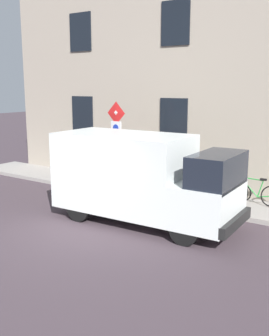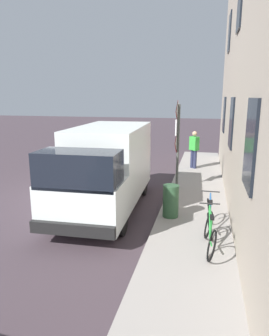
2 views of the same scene
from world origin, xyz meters
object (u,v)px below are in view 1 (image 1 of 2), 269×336
Objects in this scene: bicycle_blue at (226,188)px; bicycle_green at (254,193)px; sign_post_stacked at (116,137)px; pedestrian at (59,155)px; delivery_van at (141,177)px; litter_bin at (192,190)px.

bicycle_green is at bearing 179.72° from bicycle_blue.
bicycle_blue is at bearing -3.50° from bicycle_green.
bicycle_green is at bearing -75.16° from sign_post_stacked.
pedestrian reaches higher than bicycle_green.
delivery_van is (-1.91, -2.29, -0.76)m from sign_post_stacked.
bicycle_blue is at bearing -34.16° from litter_bin.
sign_post_stacked is 0.56× the size of delivery_van.
bicycle_green is 1.00× the size of bicycle_blue.
sign_post_stacked is 4.09m from bicycle_blue.
pedestrian is 1.91× the size of litter_bin.
sign_post_stacked is 3.07m from delivery_van.
delivery_van is at bearing -129.79° from sign_post_stacked.
delivery_van reaches higher than bicycle_green.
delivery_van reaches higher than bicycle_blue.
litter_bin is at bearing 39.89° from pedestrian.
delivery_van is 6.00× the size of litter_bin.
bicycle_blue is 6.95m from pedestrian.
bicycle_blue is (3.11, -1.28, -0.82)m from delivery_van.
bicycle_blue is 0.99× the size of pedestrian.
bicycle_blue is 1.90× the size of litter_bin.
pedestrian is 6.21m from litter_bin.
bicycle_green is 0.95m from bicycle_blue.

